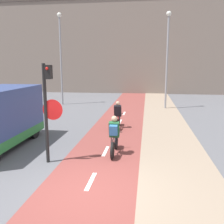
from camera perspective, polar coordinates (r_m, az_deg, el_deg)
The scene contains 9 objects.
ground_plane at distance 6.81m, azimuth -5.83°, elevation -17.47°, with size 120.00×120.00×0.00m, color #5B5B60.
bike_lane at distance 6.81m, azimuth -5.82°, elevation -17.38°, with size 2.61×60.00×0.02m.
sidewalk_strip at distance 6.71m, azimuth 16.57°, elevation -18.10°, with size 2.40×60.00×0.05m.
building_row_background at distance 31.01m, azimuth 5.47°, elevation 14.73°, with size 60.00×5.20×10.79m.
traffic_light_pole at distance 8.26m, azimuth -14.48°, elevation 2.05°, with size 0.67×0.26×3.26m.
street_lamp_far at distance 20.82m, azimuth -11.67°, elevation 13.70°, with size 0.36×0.36×7.20m.
street_lamp_sidewalk at distance 18.72m, azimuth 12.54°, elevation 13.51°, with size 0.36×0.36×6.89m.
cyclist_near at distance 9.01m, azimuth 0.51°, elevation -5.49°, with size 0.46×1.69×1.43m.
cyclist_far at distance 12.71m, azimuth 1.33°, elevation -0.90°, with size 0.46×1.62×1.41m.
Camera 1 is at (1.49, -5.82, 3.21)m, focal length 40.00 mm.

